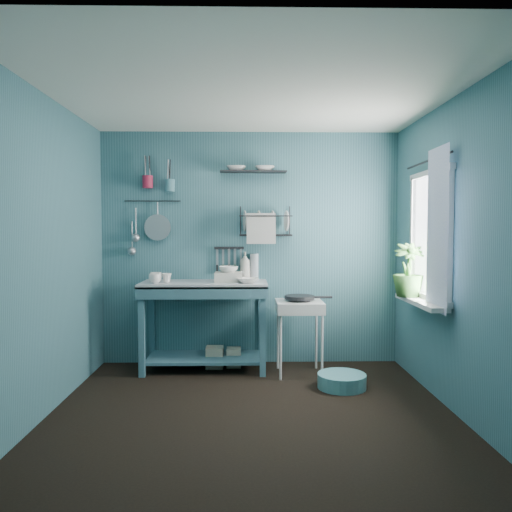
{
  "coord_description": "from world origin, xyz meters",
  "views": [
    {
      "loc": [
        -0.05,
        -3.91,
        1.45
      ],
      "look_at": [
        0.05,
        0.85,
        1.2
      ],
      "focal_mm": 35.0,
      "sensor_mm": 36.0,
      "label": 1
    }
  ],
  "objects_px": {
    "work_counter": "(205,325)",
    "potted_plant": "(408,270)",
    "frying_pan": "(299,297)",
    "mug_right": "(156,277)",
    "hotplate_stand": "(299,338)",
    "storage_tin_small": "(234,357)",
    "utensil_cup_magenta": "(148,182)",
    "utensil_cup_teal": "(170,186)",
    "mug_mid": "(167,278)",
    "wash_tub": "(229,277)",
    "mug_left": "(155,279)",
    "dish_rack": "(266,221)",
    "colander": "(157,227)",
    "storage_tin_large": "(215,357)",
    "water_bottle": "(254,267)",
    "soap_bottle": "(245,266)",
    "floor_basin": "(342,381)"
  },
  "relations": [
    {
      "from": "potted_plant",
      "to": "floor_basin",
      "type": "xyz_separation_m",
      "value": [
        -0.63,
        -0.09,
        -1.01
      ]
    },
    {
      "from": "mug_mid",
      "to": "mug_right",
      "type": "bearing_deg",
      "value": 153.43
    },
    {
      "from": "hotplate_stand",
      "to": "frying_pan",
      "type": "distance_m",
      "value": 0.41
    },
    {
      "from": "dish_rack",
      "to": "potted_plant",
      "type": "distance_m",
      "value": 1.55
    },
    {
      "from": "wash_tub",
      "to": "storage_tin_small",
      "type": "height_order",
      "value": "wash_tub"
    },
    {
      "from": "mug_mid",
      "to": "potted_plant",
      "type": "xyz_separation_m",
      "value": [
        2.32,
        -0.51,
        0.12
      ]
    },
    {
      "from": "mug_left",
      "to": "water_bottle",
      "type": "distance_m",
      "value": 1.07
    },
    {
      "from": "wash_tub",
      "to": "work_counter",
      "type": "bearing_deg",
      "value": 175.43
    },
    {
      "from": "potted_plant",
      "to": "mug_left",
      "type": "bearing_deg",
      "value": 170.44
    },
    {
      "from": "work_counter",
      "to": "mug_right",
      "type": "height_order",
      "value": "mug_right"
    },
    {
      "from": "work_counter",
      "to": "storage_tin_small",
      "type": "relative_size",
      "value": 6.45
    },
    {
      "from": "work_counter",
      "to": "dish_rack",
      "type": "bearing_deg",
      "value": 15.36
    },
    {
      "from": "potted_plant",
      "to": "soap_bottle",
      "type": "bearing_deg",
      "value": 153.16
    },
    {
      "from": "utensil_cup_magenta",
      "to": "storage_tin_small",
      "type": "height_order",
      "value": "utensil_cup_magenta"
    },
    {
      "from": "wash_tub",
      "to": "utensil_cup_magenta",
      "type": "distance_m",
      "value": 1.33
    },
    {
      "from": "mug_mid",
      "to": "utensil_cup_teal",
      "type": "height_order",
      "value": "utensil_cup_teal"
    },
    {
      "from": "frying_pan",
      "to": "mug_left",
      "type": "bearing_deg",
      "value": 178.57
    },
    {
      "from": "utensil_cup_magenta",
      "to": "colander",
      "type": "bearing_deg",
      "value": 17.89
    },
    {
      "from": "frying_pan",
      "to": "water_bottle",
      "type": "bearing_deg",
      "value": 136.87
    },
    {
      "from": "hotplate_stand",
      "to": "storage_tin_large",
      "type": "relative_size",
      "value": 3.36
    },
    {
      "from": "work_counter",
      "to": "storage_tin_small",
      "type": "bearing_deg",
      "value": 18.26
    },
    {
      "from": "mug_left",
      "to": "frying_pan",
      "type": "distance_m",
      "value": 1.46
    },
    {
      "from": "colander",
      "to": "potted_plant",
      "type": "relative_size",
      "value": 0.56
    },
    {
      "from": "wash_tub",
      "to": "frying_pan",
      "type": "xyz_separation_m",
      "value": [
        0.71,
        -0.18,
        -0.19
      ]
    },
    {
      "from": "hotplate_stand",
      "to": "storage_tin_small",
      "type": "height_order",
      "value": "hotplate_stand"
    },
    {
      "from": "mug_mid",
      "to": "utensil_cup_teal",
      "type": "bearing_deg",
      "value": 89.47
    },
    {
      "from": "hotplate_stand",
      "to": "utensil_cup_teal",
      "type": "relative_size",
      "value": 5.68
    },
    {
      "from": "work_counter",
      "to": "potted_plant",
      "type": "height_order",
      "value": "potted_plant"
    },
    {
      "from": "mug_mid",
      "to": "utensil_cup_magenta",
      "type": "height_order",
      "value": "utensil_cup_magenta"
    },
    {
      "from": "mug_mid",
      "to": "dish_rack",
      "type": "xyz_separation_m",
      "value": [
        1.02,
        0.2,
        0.58
      ]
    },
    {
      "from": "storage_tin_small",
      "to": "mug_right",
      "type": "bearing_deg",
      "value": -174.29
    },
    {
      "from": "soap_bottle",
      "to": "colander",
      "type": "bearing_deg",
      "value": 179.03
    },
    {
      "from": "mug_left",
      "to": "hotplate_stand",
      "type": "distance_m",
      "value": 1.56
    },
    {
      "from": "frying_pan",
      "to": "hotplate_stand",
      "type": "bearing_deg",
      "value": 0.0
    },
    {
      "from": "storage_tin_large",
      "to": "water_bottle",
      "type": "bearing_deg",
      "value": 22.04
    },
    {
      "from": "mug_mid",
      "to": "water_bottle",
      "type": "height_order",
      "value": "water_bottle"
    },
    {
      "from": "water_bottle",
      "to": "colander",
      "type": "relative_size",
      "value": 1.0
    },
    {
      "from": "soap_bottle",
      "to": "storage_tin_large",
      "type": "bearing_deg",
      "value": -154.89
    },
    {
      "from": "work_counter",
      "to": "potted_plant",
      "type": "relative_size",
      "value": 2.58
    },
    {
      "from": "water_bottle",
      "to": "storage_tin_large",
      "type": "height_order",
      "value": "water_bottle"
    },
    {
      "from": "mug_mid",
      "to": "dish_rack",
      "type": "bearing_deg",
      "value": 10.9
    },
    {
      "from": "work_counter",
      "to": "frying_pan",
      "type": "xyz_separation_m",
      "value": [
        0.96,
        -0.2,
        0.32
      ]
    },
    {
      "from": "colander",
      "to": "potted_plant",
      "type": "bearing_deg",
      "value": -17.71
    },
    {
      "from": "mug_right",
      "to": "utensil_cup_teal",
      "type": "xyz_separation_m",
      "value": [
        0.12,
        0.19,
        0.96
      ]
    },
    {
      "from": "hotplate_stand",
      "to": "work_counter",
      "type": "bearing_deg",
      "value": 156.71
    },
    {
      "from": "work_counter",
      "to": "storage_tin_large",
      "type": "relative_size",
      "value": 5.87
    },
    {
      "from": "dish_rack",
      "to": "colander",
      "type": "relative_size",
      "value": 1.96
    },
    {
      "from": "hotplate_stand",
      "to": "storage_tin_large",
      "type": "distance_m",
      "value": 0.94
    },
    {
      "from": "hotplate_stand",
      "to": "utensil_cup_teal",
      "type": "distance_m",
      "value": 2.09
    },
    {
      "from": "mug_right",
      "to": "colander",
      "type": "height_order",
      "value": "colander"
    }
  ]
}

